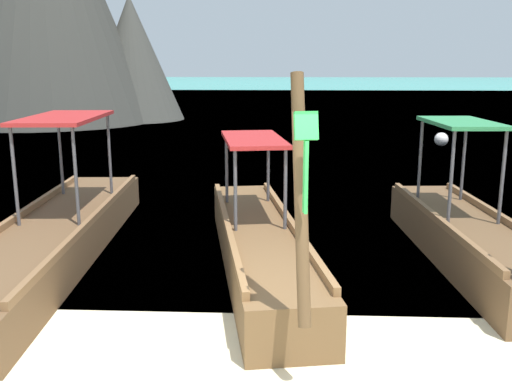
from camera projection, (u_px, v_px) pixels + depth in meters
The scene contains 6 objects.
ground at pixel (239, 372), 5.52m from camera, with size 120.00×120.00×0.00m, color beige.
sea_water at pixel (280, 89), 65.29m from camera, with size 120.00×120.00×0.00m, color #2DB29E.
longtail_boat_blue_ribbon at pixel (54, 236), 8.69m from camera, with size 1.70×7.53×2.34m.
longtail_boat_green_ribbon at pixel (259, 243), 8.26m from camera, with size 1.94×6.12×2.85m.
longtail_boat_turquoise_ribbon at pixel (468, 238), 8.51m from camera, with size 1.37×5.47×2.58m.
mooring_buoy_near at pixel (441, 139), 20.54m from camera, with size 0.49×0.49×0.49m.
Camera 1 is at (0.40, -4.99, 2.91)m, focal length 40.17 mm.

